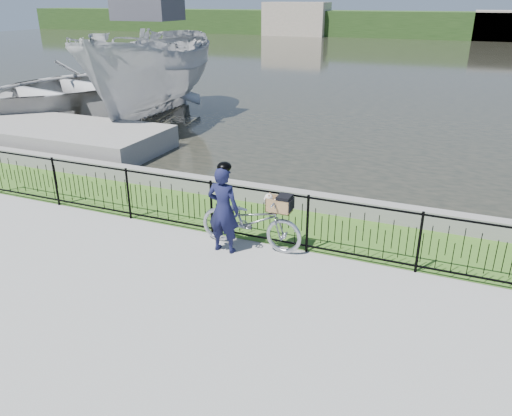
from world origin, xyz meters
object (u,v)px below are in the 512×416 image
at_px(dock, 25,132).
at_px(boat_near, 152,71).
at_px(bicycle_rig, 251,220).
at_px(cyclist, 223,208).
at_px(boat_far, 81,88).

xyz_separation_m(dock, boat_near, (2.26, 4.36, 1.53)).
xyz_separation_m(bicycle_rig, boat_near, (-7.69, 8.46, 1.34)).
height_order(dock, boat_near, boat_near).
distance_m(cyclist, boat_far, 13.87).
xyz_separation_m(bicycle_rig, cyclist, (-0.41, -0.36, 0.32)).
height_order(dock, cyclist, cyclist).
relative_size(dock, bicycle_rig, 4.89).
relative_size(dock, cyclist, 5.70).
relative_size(cyclist, boat_far, 0.15).
distance_m(bicycle_rig, cyclist, 0.63).
relative_size(cyclist, boat_near, 0.18).
distance_m(bicycle_rig, boat_far, 13.98).
bearing_deg(boat_far, boat_near, 1.21).
bearing_deg(boat_far, dock, -74.08).
bearing_deg(dock, boat_near, 62.62).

